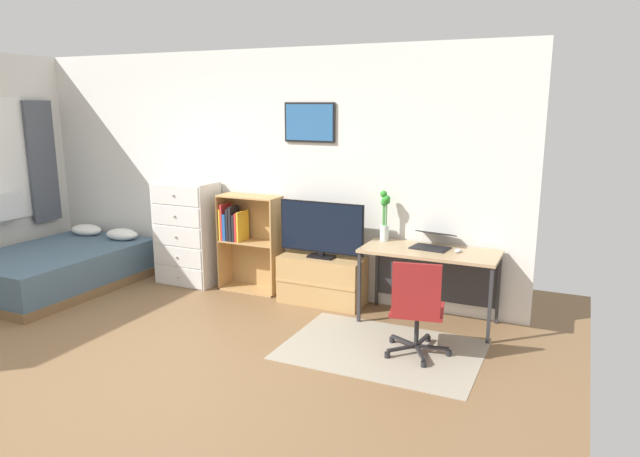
# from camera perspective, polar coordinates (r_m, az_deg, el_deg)

# --- Properties ---
(ground_plane) EXTENTS (7.20, 7.20, 0.00)m
(ground_plane) POSITION_cam_1_polar(r_m,az_deg,el_deg) (5.15, -20.32, -12.81)
(ground_plane) COLOR brown
(wall_back_with_posters) EXTENTS (6.12, 0.09, 2.70)m
(wall_back_with_posters) POSITION_cam_1_polar(r_m,az_deg,el_deg) (6.65, -6.27, 5.64)
(wall_back_with_posters) COLOR silver
(wall_back_with_posters) RESTS_ON ground_plane
(area_rug) EXTENTS (1.70, 1.20, 0.01)m
(area_rug) POSITION_cam_1_polar(r_m,az_deg,el_deg) (5.20, 6.14, -11.80)
(area_rug) COLOR #9E937F
(area_rug) RESTS_ON ground_plane
(bed) EXTENTS (1.41, 2.01, 0.58)m
(bed) POSITION_cam_1_polar(r_m,az_deg,el_deg) (7.42, -24.47, -3.55)
(bed) COLOR brown
(bed) RESTS_ON ground_plane
(dresser) EXTENTS (0.71, 0.46, 1.22)m
(dresser) POSITION_cam_1_polar(r_m,az_deg,el_deg) (7.00, -12.98, -0.44)
(dresser) COLOR silver
(dresser) RESTS_ON ground_plane
(bookshelf) EXTENTS (0.72, 0.30, 1.11)m
(bookshelf) POSITION_cam_1_polar(r_m,az_deg,el_deg) (6.63, -7.41, -0.81)
(bookshelf) COLOR tan
(bookshelf) RESTS_ON ground_plane
(tv_stand) EXTENTS (0.92, 0.41, 0.51)m
(tv_stand) POSITION_cam_1_polar(r_m,az_deg,el_deg) (6.22, 0.22, -5.12)
(tv_stand) COLOR tan
(tv_stand) RESTS_ON ground_plane
(television) EXTENTS (0.95, 0.16, 0.60)m
(television) POSITION_cam_1_polar(r_m,az_deg,el_deg) (6.05, 0.13, -0.11)
(television) COLOR black
(television) RESTS_ON tv_stand
(desk) EXTENTS (1.31, 0.59, 0.74)m
(desk) POSITION_cam_1_polar(r_m,az_deg,el_deg) (5.74, 10.99, -3.23)
(desk) COLOR tan
(desk) RESTS_ON ground_plane
(office_chair) EXTENTS (0.58, 0.57, 0.86)m
(office_chair) POSITION_cam_1_polar(r_m,az_deg,el_deg) (4.92, 9.56, -7.61)
(office_chair) COLOR #232326
(office_chair) RESTS_ON ground_plane
(laptop) EXTENTS (0.40, 0.43, 0.16)m
(laptop) POSITION_cam_1_polar(r_m,az_deg,el_deg) (5.73, 11.13, -1.22)
(laptop) COLOR black
(laptop) RESTS_ON desk
(computer_mouse) EXTENTS (0.06, 0.10, 0.03)m
(computer_mouse) POSITION_cam_1_polar(r_m,az_deg,el_deg) (5.60, 13.50, -2.15)
(computer_mouse) COLOR silver
(computer_mouse) RESTS_ON desk
(bamboo_vase) EXTENTS (0.11, 0.10, 0.52)m
(bamboo_vase) POSITION_cam_1_polar(r_m,az_deg,el_deg) (5.88, 6.45, 1.42)
(bamboo_vase) COLOR silver
(bamboo_vase) RESTS_ON desk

